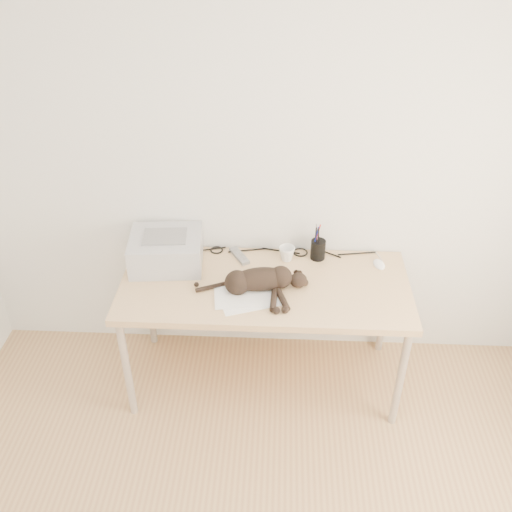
# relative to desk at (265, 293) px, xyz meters

# --- Properties ---
(wall_back) EXTENTS (3.50, 0.00, 3.50)m
(wall_back) POSITION_rel_desk_xyz_m (0.00, 0.27, 0.69)
(wall_back) COLOR silver
(wall_back) RESTS_ON floor
(desk) EXTENTS (1.60, 0.70, 0.74)m
(desk) POSITION_rel_desk_xyz_m (0.00, 0.00, 0.00)
(desk) COLOR #E0C183
(desk) RESTS_ON floor
(printer) EXTENTS (0.43, 0.38, 0.19)m
(printer) POSITION_rel_desk_xyz_m (-0.57, 0.08, 0.23)
(printer) COLOR #ADADB2
(printer) RESTS_ON desk
(papers) EXTENTS (0.37, 0.31, 0.01)m
(papers) POSITION_rel_desk_xyz_m (-0.10, -0.21, 0.14)
(papers) COLOR white
(papers) RESTS_ON desk
(cat) EXTENTS (0.62, 0.29, 0.14)m
(cat) POSITION_rel_desk_xyz_m (-0.04, -0.14, 0.19)
(cat) COLOR black
(cat) RESTS_ON desk
(mug) EXTENTS (0.12, 0.12, 0.09)m
(mug) POSITION_rel_desk_xyz_m (0.12, 0.15, 0.18)
(mug) COLOR white
(mug) RESTS_ON desk
(pen_cup) EXTENTS (0.09, 0.09, 0.22)m
(pen_cup) POSITION_rel_desk_xyz_m (0.30, 0.18, 0.19)
(pen_cup) COLOR black
(pen_cup) RESTS_ON desk
(remote_grey) EXTENTS (0.13, 0.18, 0.02)m
(remote_grey) POSITION_rel_desk_xyz_m (-0.16, 0.16, 0.14)
(remote_grey) COLOR gray
(remote_grey) RESTS_ON desk
(remote_black) EXTENTS (0.09, 0.20, 0.02)m
(remote_black) POSITION_rel_desk_xyz_m (0.07, -0.05, 0.14)
(remote_black) COLOR black
(remote_black) RESTS_ON desk
(mouse) EXTENTS (0.08, 0.12, 0.03)m
(mouse) POSITION_rel_desk_xyz_m (0.65, 0.12, 0.15)
(mouse) COLOR white
(mouse) RESTS_ON desk
(cable_tangle) EXTENTS (1.36, 0.09, 0.01)m
(cable_tangle) POSITION_rel_desk_xyz_m (0.00, 0.22, 0.14)
(cable_tangle) COLOR black
(cable_tangle) RESTS_ON desk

